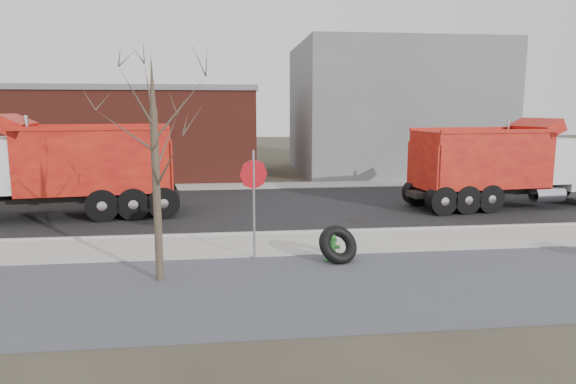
{
  "coord_description": "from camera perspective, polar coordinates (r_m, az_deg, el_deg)",
  "views": [
    {
      "loc": [
        -1.6,
        -14.39,
        3.98
      ],
      "look_at": [
        0.3,
        1.44,
        1.4
      ],
      "focal_mm": 32.0,
      "sensor_mm": 36.0,
      "label": 1
    }
  ],
  "objects": [
    {
      "name": "gravel_verge",
      "position": [
        11.7,
        1.44,
        -10.62
      ],
      "size": [
        60.0,
        5.0,
        0.03
      ],
      "primitive_type": "cube",
      "color": "slate",
      "rests_on": "ground"
    },
    {
      "name": "sidewalk",
      "position": [
        15.25,
        -0.59,
        -5.82
      ],
      "size": [
        60.0,
        2.5,
        0.06
      ],
      "primitive_type": "cube",
      "color": "#9E9B93",
      "rests_on": "ground"
    },
    {
      "name": "dump_truck_red_b",
      "position": [
        20.49,
        -23.66,
        2.63
      ],
      "size": [
        9.05,
        3.58,
        3.76
      ],
      "rotation": [
        0.0,
        0.0,
        3.27
      ],
      "color": "black",
      "rests_on": "ground"
    },
    {
      "name": "bare_tree",
      "position": [
        11.92,
        -14.62,
        5.6
      ],
      "size": [
        3.2,
        3.2,
        5.2
      ],
      "color": "#382D23",
      "rests_on": "ground"
    },
    {
      "name": "far_sidewalk",
      "position": [
        26.73,
        -3.33,
        0.68
      ],
      "size": [
        60.0,
        2.0,
        0.06
      ],
      "primitive_type": "cube",
      "color": "#9E9B93",
      "rests_on": "ground"
    },
    {
      "name": "stop_sign",
      "position": [
        13.44,
        -3.83,
        0.64
      ],
      "size": [
        0.74,
        0.34,
        2.93
      ],
      "rotation": [
        0.0,
        0.0,
        0.01
      ],
      "color": "gray",
      "rests_on": "ground"
    },
    {
      "name": "building_grey",
      "position": [
        34.08,
        11.43,
        9.05
      ],
      "size": [
        12.0,
        10.0,
        8.0
      ],
      "color": "slate",
      "rests_on": "ground"
    },
    {
      "name": "ground",
      "position": [
        15.02,
        -0.48,
        -6.18
      ],
      "size": [
        120.0,
        120.0,
        0.0
      ],
      "primitive_type": "plane",
      "color": "#383328",
      "rests_on": "ground"
    },
    {
      "name": "building_brick",
      "position": [
        32.53,
        -21.93,
        6.2
      ],
      "size": [
        20.2,
        8.2,
        5.3
      ],
      "color": "maroon",
      "rests_on": "ground"
    },
    {
      "name": "fire_hydrant",
      "position": [
        13.66,
        4.86,
        -6.23
      ],
      "size": [
        0.44,
        0.43,
        0.78
      ],
      "rotation": [
        0.0,
        0.0,
        -0.31
      ],
      "color": "#286A2F",
      "rests_on": "ground"
    },
    {
      "name": "road",
      "position": [
        21.13,
        -2.37,
        -1.64
      ],
      "size": [
        60.0,
        9.4,
        0.02
      ],
      "primitive_type": "cube",
      "color": "black",
      "rests_on": "ground"
    },
    {
      "name": "dump_truck_red_a",
      "position": [
        22.69,
        22.89,
        2.98
      ],
      "size": [
        8.91,
        3.39,
        3.56
      ],
      "rotation": [
        0.0,
        0.0,
        0.12
      ],
      "color": "black",
      "rests_on": "ground"
    },
    {
      "name": "truck_tire",
      "position": [
        13.55,
        5.58,
        -5.84
      ],
      "size": [
        1.3,
        1.17,
        1.06
      ],
      "color": "black",
      "rests_on": "ground"
    },
    {
      "name": "curb",
      "position": [
        16.5,
        -1.08,
        -4.58
      ],
      "size": [
        60.0,
        0.15,
        0.11
      ],
      "primitive_type": "cube",
      "color": "#9E9B93",
      "rests_on": "ground"
    }
  ]
}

